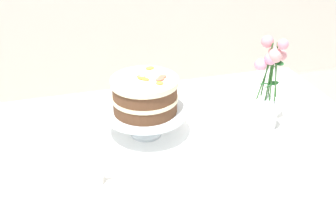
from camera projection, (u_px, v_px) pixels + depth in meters
dining_table at (183, 169)px, 1.47m from camera, size 1.40×1.00×0.74m
linen_napkin at (146, 134)px, 1.50m from camera, size 0.37×0.37×0.00m
cake_stand at (146, 115)px, 1.46m from camera, size 0.29×0.29×0.10m
layer_cake at (145, 95)px, 1.42m from camera, size 0.23×0.23×0.13m
flower_vase at (269, 91)px, 1.48m from camera, size 0.11×0.10×0.35m
teacup at (92, 179)px, 1.24m from camera, size 0.13×0.13×0.06m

